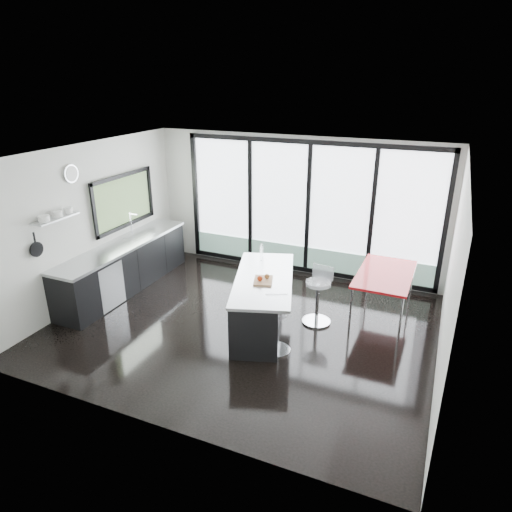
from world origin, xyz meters
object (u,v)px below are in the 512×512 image
at_px(bar_stool_far, 317,302).
at_px(red_table, 383,295).
at_px(island, 259,301).
at_px(bar_stool_near, 276,331).

bearing_deg(bar_stool_far, red_table, 42.45).
xyz_separation_m(island, red_table, (1.80, 1.09, -0.04)).
distance_m(bar_stool_near, bar_stool_far, 1.10).
xyz_separation_m(bar_stool_far, red_table, (0.96, 0.63, 0.03)).
xyz_separation_m(island, bar_stool_far, (0.84, 0.46, -0.06)).
xyz_separation_m(bar_stool_near, red_table, (1.28, 1.69, 0.07)).
relative_size(bar_stool_far, red_table, 0.50).
bearing_deg(bar_stool_near, bar_stool_far, 49.01).
bearing_deg(island, red_table, 31.24).
bearing_deg(island, bar_stool_far, 28.75).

